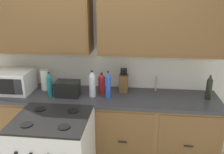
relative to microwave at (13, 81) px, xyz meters
name	(u,v)px	position (x,y,z in m)	size (l,w,h in m)	color
wall_unit	(96,31)	(1.04, 0.22, 0.61)	(4.17, 0.40, 2.57)	white
counter_run	(96,127)	(1.04, 0.01, -0.59)	(3.00, 0.64, 0.93)	black
microwave	(13,81)	(0.00, 0.00, 0.00)	(0.48, 0.37, 0.28)	white
toaster	(68,89)	(0.72, -0.05, -0.04)	(0.28, 0.18, 0.19)	black
knife_block	(124,83)	(1.38, 0.17, -0.02)	(0.11, 0.14, 0.31)	brown
sink_faucet	(156,83)	(1.79, 0.23, -0.04)	(0.02, 0.02, 0.20)	#B2B5BA
paper_towel_roll	(45,80)	(0.38, 0.13, -0.01)	(0.12, 0.12, 0.26)	white
bottle_dark	(209,88)	(2.39, 0.04, 0.00)	(0.07, 0.07, 0.30)	black
bottle_red	(102,83)	(1.12, 0.08, -0.01)	(0.08, 0.08, 0.26)	maroon
bottle_clear	(92,84)	(1.02, -0.03, 0.02)	(0.08, 0.08, 0.33)	silver
bottle_teal	(50,85)	(0.51, -0.09, 0.01)	(0.07, 0.07, 0.31)	#1E707A
bottle_blue	(108,85)	(1.22, -0.05, 0.02)	(0.07, 0.07, 0.33)	blue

